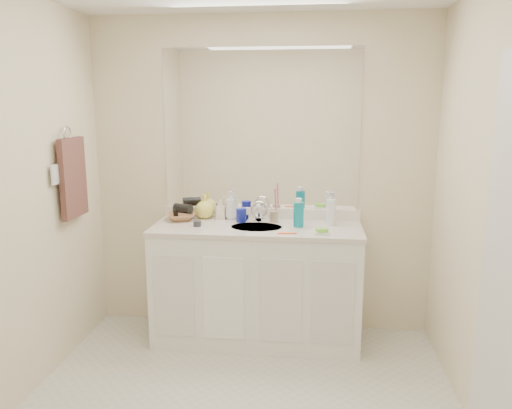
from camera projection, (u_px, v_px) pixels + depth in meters
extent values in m
cube|color=beige|center=(261.00, 177.00, 3.82)|extent=(2.60, 0.02, 2.40)
cube|color=beige|center=(157.00, 321.00, 1.29)|extent=(2.60, 0.02, 2.40)
cube|color=beige|center=(500.00, 220.00, 2.41)|extent=(0.02, 2.60, 2.40)
cube|color=white|center=(257.00, 285.00, 3.71)|extent=(1.50, 0.55, 0.85)
cube|color=silver|center=(257.00, 228.00, 3.62)|extent=(1.52, 0.57, 0.03)
cube|color=white|center=(261.00, 213.00, 3.87)|extent=(1.52, 0.03, 0.08)
cylinder|color=beige|center=(256.00, 228.00, 3.60)|extent=(0.37, 0.37, 0.02)
cylinder|color=silver|center=(259.00, 214.00, 3.77)|extent=(0.02, 0.02, 0.11)
cube|color=white|center=(261.00, 130.00, 3.75)|extent=(1.48, 0.01, 1.20)
cylinder|color=#16219D|center=(241.00, 215.00, 3.74)|extent=(0.10, 0.10, 0.10)
cylinder|color=tan|center=(274.00, 216.00, 3.74)|extent=(0.08, 0.08, 0.08)
cylinder|color=#FC4280|center=(276.00, 202.00, 3.72)|extent=(0.02, 0.04, 0.21)
cylinder|color=#0D879D|center=(299.00, 215.00, 3.59)|extent=(0.09, 0.09, 0.18)
cylinder|color=white|center=(331.00, 212.00, 3.65)|extent=(0.07, 0.07, 0.19)
cube|color=silver|center=(322.00, 233.00, 3.40)|extent=(0.11, 0.09, 0.01)
cube|color=#7DDF36|center=(322.00, 230.00, 3.40)|extent=(0.09, 0.08, 0.03)
cube|color=#FC4F1A|center=(287.00, 233.00, 3.41)|extent=(0.13, 0.04, 0.01)
cylinder|color=#2B2C31|center=(197.00, 224.00, 3.61)|extent=(0.07, 0.07, 0.04)
imported|color=white|center=(231.00, 205.00, 3.83)|extent=(0.10, 0.10, 0.22)
imported|color=#F6E4C9|center=(221.00, 209.00, 3.83)|extent=(0.07, 0.07, 0.15)
imported|color=#F1E95D|center=(205.00, 206.00, 3.86)|extent=(0.19, 0.19, 0.19)
imported|color=#AB6F45|center=(181.00, 217.00, 3.80)|extent=(0.28, 0.28, 0.05)
cylinder|color=black|center=(183.00, 209.00, 3.79)|extent=(0.16, 0.12, 0.07)
torus|color=silver|center=(67.00, 134.00, 3.38)|extent=(0.01, 0.11, 0.11)
cube|color=#3D2420|center=(73.00, 178.00, 3.44)|extent=(0.04, 0.32, 0.55)
cube|color=silver|center=(55.00, 175.00, 3.24)|extent=(0.01, 0.08, 0.13)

